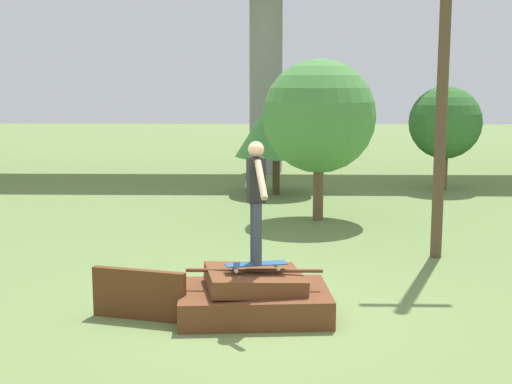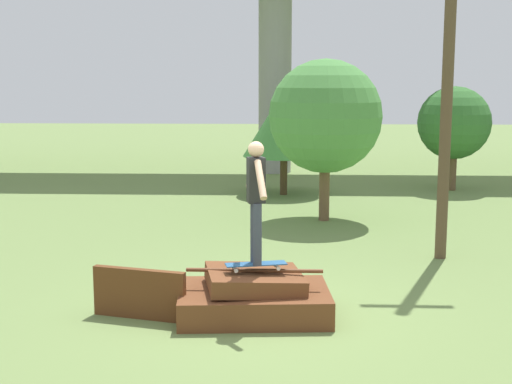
# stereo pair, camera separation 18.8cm
# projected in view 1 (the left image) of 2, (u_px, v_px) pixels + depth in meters

# --- Properties ---
(ground_plane) EXTENTS (80.00, 80.00, 0.00)m
(ground_plane) POSITION_uv_depth(u_px,v_px,m) (254.00, 316.00, 9.69)
(ground_plane) COLOR olive
(scrap_pile) EXTENTS (2.11, 1.49, 0.66)m
(scrap_pile) POSITION_uv_depth(u_px,v_px,m) (254.00, 297.00, 9.65)
(scrap_pile) COLOR brown
(scrap_pile) RESTS_ON ground_plane
(scrap_plank_loose) EXTENTS (1.30, 0.43, 0.68)m
(scrap_plank_loose) POSITION_uv_depth(u_px,v_px,m) (139.00, 294.00, 9.51)
(scrap_plank_loose) COLOR #5B3319
(scrap_plank_loose) RESTS_ON ground_plane
(skateboard) EXTENTS (0.84, 0.40, 0.09)m
(skateboard) POSITION_uv_depth(u_px,v_px,m) (256.00, 264.00, 9.51)
(skateboard) COLOR #23517F
(skateboard) RESTS_ON scrap_pile
(skater) EXTENTS (0.34, 1.07, 1.63)m
(skater) POSITION_uv_depth(u_px,v_px,m) (256.00, 194.00, 9.36)
(skater) COLOR #383D4C
(skater) RESTS_ON skateboard
(utility_pole) EXTENTS (1.30, 0.20, 7.75)m
(utility_pole) POSITION_uv_depth(u_px,v_px,m) (445.00, 31.00, 12.22)
(utility_pole) COLOR brown
(utility_pole) RESTS_ON ground_plane
(tree_behind_left) EXTENTS (2.53, 2.53, 3.61)m
(tree_behind_left) POSITION_uv_depth(u_px,v_px,m) (319.00, 116.00, 15.80)
(tree_behind_left) COLOR brown
(tree_behind_left) RESTS_ON ground_plane
(tree_behind_right) EXTENTS (2.25, 2.25, 2.88)m
(tree_behind_right) POSITION_uv_depth(u_px,v_px,m) (276.00, 123.00, 19.37)
(tree_behind_right) COLOR #4C3823
(tree_behind_right) RESTS_ON ground_plane
(tree_mid_back) EXTENTS (2.06, 2.06, 2.96)m
(tree_mid_back) POSITION_uv_depth(u_px,v_px,m) (445.00, 123.00, 20.26)
(tree_mid_back) COLOR brown
(tree_mid_back) RESTS_ON ground_plane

